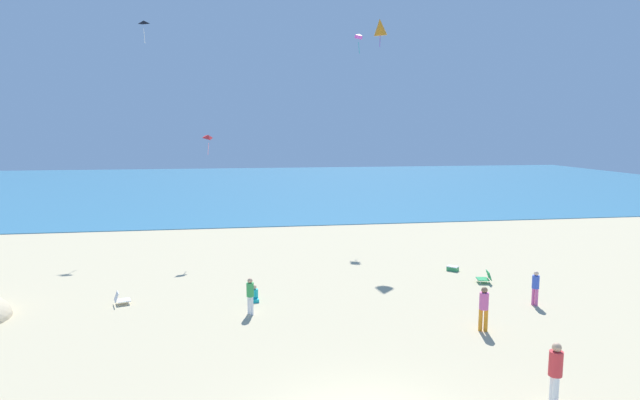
% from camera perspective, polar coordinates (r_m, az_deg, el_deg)
% --- Properties ---
extents(ground_plane, '(120.00, 120.00, 0.00)m').
position_cam_1_polar(ground_plane, '(22.29, -0.97, -10.73)').
color(ground_plane, '#C6B58C').
extents(ocean_water, '(120.00, 60.00, 0.05)m').
position_cam_1_polar(ocean_water, '(67.91, -6.25, 1.69)').
color(ocean_water, teal).
rests_on(ocean_water, ground_plane).
extents(beach_chair_far_left, '(0.73, 0.66, 0.54)m').
position_cam_1_polar(beach_chair_far_left, '(22.96, -21.03, -10.07)').
color(beach_chair_far_left, white).
rests_on(beach_chair_far_left, ground_plane).
extents(beach_chair_mid_beach, '(0.73, 0.72, 0.57)m').
position_cam_1_polar(beach_chair_mid_beach, '(25.52, 17.68, -8.08)').
color(beach_chair_mid_beach, '#2D9956').
rests_on(beach_chair_mid_beach, ground_plane).
extents(cooler_box, '(0.63, 0.63, 0.24)m').
position_cam_1_polar(cooler_box, '(27.23, 14.36, -7.28)').
color(cooler_box, '#339956').
rests_on(cooler_box, ground_plane).
extents(person_0, '(0.40, 0.40, 1.43)m').
position_cam_1_polar(person_0, '(20.38, -7.67, -10.13)').
color(person_0, white).
rests_on(person_0, ground_plane).
extents(person_1, '(0.43, 0.43, 1.61)m').
position_cam_1_polar(person_1, '(19.45, 17.53, -11.00)').
color(person_1, orange).
rests_on(person_1, ground_plane).
extents(person_2, '(0.36, 0.36, 1.42)m').
position_cam_1_polar(person_2, '(22.91, 22.56, -8.67)').
color(person_2, '#D8599E').
rests_on(person_2, ground_plane).
extents(person_3, '(0.41, 0.41, 1.73)m').
position_cam_1_polar(person_3, '(15.07, 24.41, -16.65)').
color(person_3, white).
rests_on(person_3, ground_plane).
extents(person_4, '(0.37, 0.57, 0.66)m').
position_cam_1_polar(person_4, '(22.08, -7.20, -10.30)').
color(person_4, '#19ADB2').
rests_on(person_4, ground_plane).
extents(kite_black, '(0.69, 0.59, 1.55)m').
position_cam_1_polar(kite_black, '(37.92, -18.79, 17.97)').
color(kite_black, black).
extents(kite_orange, '(1.23, 1.24, 1.70)m').
position_cam_1_polar(kite_orange, '(33.08, 6.62, 18.32)').
color(kite_orange, orange).
extents(kite_red, '(0.68, 0.67, 1.23)m').
position_cam_1_polar(kite_red, '(30.29, -12.14, 6.80)').
color(kite_red, red).
extents(kite_magenta, '(0.74, 0.81, 1.41)m').
position_cam_1_polar(kite_magenta, '(38.12, 4.37, 17.51)').
color(kite_magenta, '#DB3DA8').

